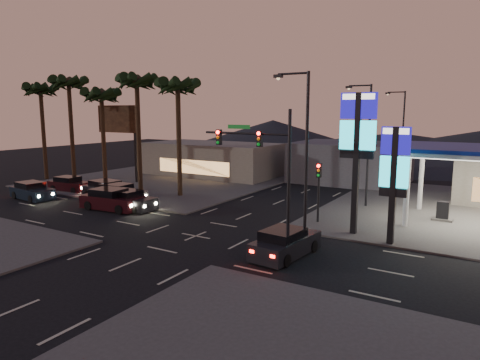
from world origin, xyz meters
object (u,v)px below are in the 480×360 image
Objects in this scene: car_lane_a_mid at (111,200)px; suv_station at (285,243)px; car_lane_a_front at (128,201)px; car_lane_b_mid at (107,190)px; car_lane_a_rear at (32,191)px; traffic_signal_mast at (263,155)px; pylon_sign_short at (394,167)px; car_lane_b_front at (119,194)px; car_lane_b_rear at (70,184)px; pylon_sign_tall at (358,135)px.

car_lane_a_mid is 1.10× the size of suv_station.
car_lane_a_front is 0.93× the size of car_lane_b_mid.
car_lane_a_rear is (-9.32, -0.84, -0.06)m from car_lane_a_mid.
car_lane_a_mid is (-14.09, 0.47, -4.44)m from traffic_signal_mast.
suv_station is at bearing -132.11° from pylon_sign_short.
pylon_sign_short reaches higher than car_lane_a_rear.
car_lane_b_mid is at bearing 33.03° from car_lane_a_rear.
suv_station is at bearing -15.90° from car_lane_b_front.
car_lane_a_rear reaches higher than car_lane_b_rear.
car_lane_b_rear is (-31.12, 1.43, -3.98)m from pylon_sign_short.
car_lane_b_rear is (-6.11, 0.65, -0.09)m from car_lane_b_mid.
car_lane_a_rear is at bearing -172.15° from pylon_sign_tall.
suv_station is at bearing -42.14° from traffic_signal_mast.
car_lane_a_mid is at bearing 170.09° from suv_station.
car_lane_b_mid is (-4.79, 2.15, 0.04)m from car_lane_a_front.
car_lane_a_mid is 17.08m from suv_station.
car_lane_a_rear is 4.34m from car_lane_b_rear.
car_lane_a_mid is (-18.84, -3.05, -5.61)m from pylon_sign_tall.
pylon_sign_short is 21.78m from car_lane_a_mid.
car_lane_a_front is 10.54m from car_lane_a_rear.
car_lane_b_mid is (5.64, 3.66, 0.05)m from car_lane_a_rear.
car_lane_a_mid is at bearing -174.52° from pylon_sign_short.
pylon_sign_short is at bearing -1.79° from car_lane_b_mid.
traffic_signal_mast reaches higher than car_lane_a_rear.
pylon_sign_tall reaches higher than car_lane_b_mid.
car_lane_b_front is at bearing 179.31° from pylon_sign_short.
suv_station is (16.83, -2.94, -0.06)m from car_lane_a_mid.
pylon_sign_tall reaches higher than car_lane_b_rear.
car_lane_b_rear is at bearing 173.90° from car_lane_b_mid.
pylon_sign_tall reaches higher than traffic_signal_mast.
traffic_signal_mast is at bearing -1.89° from car_lane_a_mid.
suv_station is at bearing -13.56° from car_lane_b_rear.
traffic_signal_mast is 13.78m from car_lane_a_front.
car_lane_b_rear is 27.38m from suv_station.
car_lane_a_mid is 1.16× the size of car_lane_b_rear.
car_lane_a_front is 1.30m from car_lane_a_mid.
car_lane_b_mid is 6.14m from car_lane_b_rear.
car_lane_a_front is at bearing -172.39° from pylon_sign_tall.
car_lane_b_mid is (-2.03, 0.50, 0.02)m from car_lane_b_front.
pylon_sign_short is 20.65m from car_lane_a_front.
pylon_sign_short reaches higher than car_lane_b_rear.
car_lane_a_rear is (-23.41, -0.37, -4.50)m from traffic_signal_mast.
car_lane_a_front is (-20.22, -1.37, -3.92)m from pylon_sign_short.
car_lane_a_mid is at bearing -54.59° from car_lane_b_front.
suv_station is at bearing -108.54° from pylon_sign_tall.
suv_station is (15.72, -3.62, -0.01)m from car_lane_a_front.
traffic_signal_mast is 24.63m from car_lane_b_rear.
pylon_sign_tall is at bearing 36.52° from traffic_signal_mast.
car_lane_a_rear is at bearing -157.60° from car_lane_b_front.
traffic_signal_mast is 14.78m from car_lane_a_mid.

